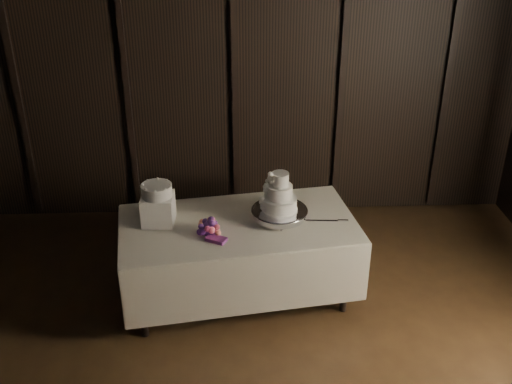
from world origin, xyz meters
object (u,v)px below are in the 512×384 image
object	(u,v)px
wedding_cake	(277,196)
small_cake	(157,190)
box_pedestal	(158,209)
display_table	(239,257)
cake_stand	(279,214)
bouquet	(210,227)

from	to	relation	value
wedding_cake	small_cake	xyz separation A→B (m)	(-0.99, 0.01, 0.07)
wedding_cake	box_pedestal	xyz separation A→B (m)	(-0.99, 0.01, -0.10)
display_table	box_pedestal	size ratio (longest dim) A/B	8.16
wedding_cake	box_pedestal	distance (m)	1.00
cake_stand	wedding_cake	xyz separation A→B (m)	(-0.03, -0.01, 0.18)
bouquet	box_pedestal	xyz separation A→B (m)	(-0.44, 0.20, 0.07)
wedding_cake	bouquet	world-z (taller)	wedding_cake
display_table	small_cake	xyz separation A→B (m)	(-0.67, 0.04, 0.64)
display_table	box_pedestal	world-z (taller)	box_pedestal
box_pedestal	cake_stand	bearing A→B (deg)	0.35
cake_stand	wedding_cake	bearing A→B (deg)	-150.26
display_table	cake_stand	distance (m)	0.53
small_cake	box_pedestal	bearing A→B (deg)	90.00
cake_stand	box_pedestal	xyz separation A→B (m)	(-1.02, -0.01, 0.08)
display_table	bouquet	size ratio (longest dim) A/B	5.74
bouquet	box_pedestal	distance (m)	0.48
display_table	box_pedestal	xyz separation A→B (m)	(-0.67, 0.04, 0.47)
display_table	bouquet	distance (m)	0.49
wedding_cake	bouquet	xyz separation A→B (m)	(-0.56, -0.19, -0.17)
display_table	bouquet	bearing A→B (deg)	-154.19
display_table	bouquet	world-z (taller)	bouquet
small_cake	bouquet	bearing A→B (deg)	-24.67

